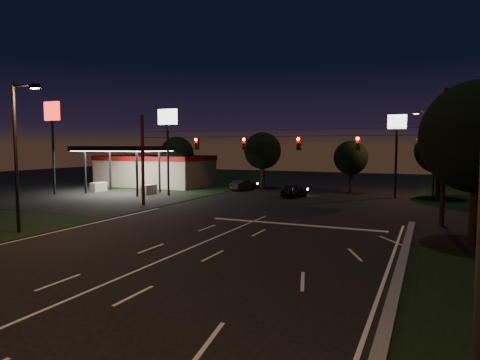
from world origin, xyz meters
The scene contains 21 objects.
ground centered at (0.00, 0.00, 0.00)m, with size 140.00×140.00×0.00m, color black.
cross_street_left centered at (-20.00, 16.00, 0.00)m, with size 20.00×16.00×0.02m, color black.
center_line centered at (0.00, -6.00, 0.01)m, with size 0.14×40.00×0.01m, color silver.
stop_bar centered at (3.00, 11.50, 0.01)m, with size 12.00×0.50×0.01m, color silver.
utility_pole_right centered at (12.00, 15.00, 0.00)m, with size 0.30×0.30×9.00m, color black.
utility_pole_left centered at (-12.00, 15.00, 0.00)m, with size 0.28×0.28×8.00m, color black.
signal_span centered at (0.00, 14.96, 5.50)m, with size 24.00×0.40×1.56m.
gas_station centered at (-21.86, 30.39, 2.38)m, with size 14.20×16.10×5.25m.
pole_sign_left_near centered at (-14.00, 22.00, 6.98)m, with size 2.20×0.30×9.10m.
pole_sign_left_far centered at (-26.00, 18.00, 7.61)m, with size 2.00×0.30×10.00m.
pole_sign_right centered at (8.00, 30.00, 6.24)m, with size 1.80×0.30×8.40m.
street_light_right_near centered at (11.24, -14.00, 5.24)m, with size 2.20×0.35×9.00m.
street_light_left centered at (-11.24, 2.00, 5.24)m, with size 2.20×0.35×9.00m.
street_light_right_far centered at (11.24, 32.00, 5.24)m, with size 2.20×0.35×9.00m.
tree_right_near centered at (13.53, 10.17, 5.68)m, with size 6.00×6.00×8.76m.
tree_far_a centered at (-17.98, 30.12, 4.26)m, with size 4.20×4.20×6.42m.
tree_far_b centered at (-7.98, 34.13, 4.61)m, with size 4.60×4.60×6.98m.
tree_far_c centered at (3.02, 33.10, 3.90)m, with size 3.80×3.80×5.86m.
tree_far_d centered at (12.02, 31.13, 4.83)m, with size 4.80×4.80×7.30m.
car_oncoming_a centered at (-1.55, 26.35, 0.67)m, with size 1.58×3.93×1.34m, color black.
car_oncoming_b centered at (-9.00, 30.34, 0.63)m, with size 1.32×3.79×1.25m, color black.
Camera 1 is at (11.23, -15.90, 5.27)m, focal length 32.00 mm.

